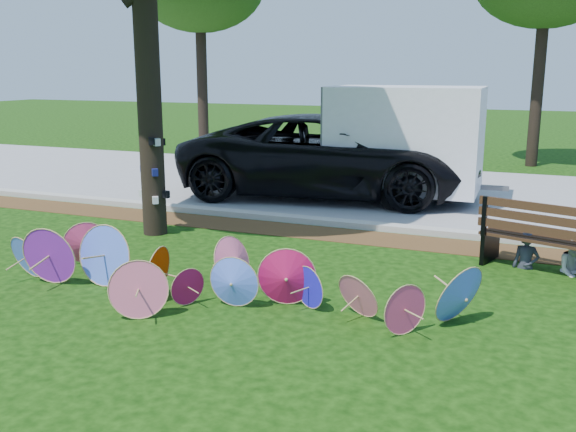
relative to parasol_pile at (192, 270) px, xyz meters
name	(u,v)px	position (x,y,z in m)	size (l,w,h in m)	color
ground	(192,315)	(0.33, -0.60, -0.38)	(90.00, 90.00, 0.00)	black
mulch_strip	(313,232)	(0.33, 3.90, -0.37)	(90.00, 1.00, 0.01)	#472D16
curb	(325,222)	(0.33, 4.60, -0.32)	(90.00, 0.30, 0.12)	#B7B5AD
street	(377,189)	(0.33, 8.75, -0.37)	(90.00, 8.00, 0.01)	gray
parasol_pile	(192,270)	(0.00, 0.00, 0.00)	(6.88, 2.19, 0.90)	#F06489
black_van	(329,156)	(-0.52, 7.39, 0.60)	(3.24, 7.04, 1.96)	black
cargo_trailer	(406,139)	(1.29, 7.45, 1.09)	(3.34, 2.11, 2.94)	white
park_bench	(553,237)	(4.50, 3.01, 0.17)	(2.10, 0.80, 1.09)	black
person_left	(528,234)	(4.15, 3.06, 0.17)	(0.40, 0.26, 1.10)	#313443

